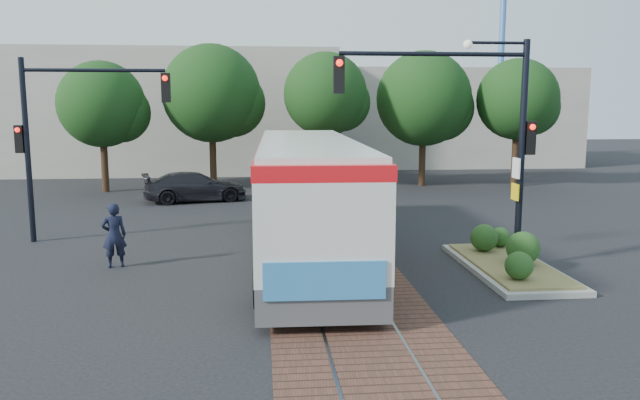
{
  "coord_description": "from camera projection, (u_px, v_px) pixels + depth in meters",
  "views": [
    {
      "loc": [
        -1.94,
        -17.07,
        4.53
      ],
      "look_at": [
        -0.14,
        1.79,
        1.6
      ],
      "focal_mm": 35.0,
      "sensor_mm": 36.0,
      "label": 1
    }
  ],
  "objects": [
    {
      "name": "ground",
      "position": [
        331.0,
        265.0,
        17.67
      ],
      "size": [
        120.0,
        120.0,
        0.0
      ],
      "primitive_type": "plane",
      "color": "black",
      "rests_on": "ground"
    },
    {
      "name": "trackbed",
      "position": [
        318.0,
        236.0,
        21.61
      ],
      "size": [
        3.6,
        40.0,
        0.02
      ],
      "color": "#553226",
      "rests_on": "ground"
    },
    {
      "name": "tree_row",
      "position": [
        319.0,
        98.0,
        33.2
      ],
      "size": [
        26.4,
        5.6,
        7.67
      ],
      "color": "#382314",
      "rests_on": "ground"
    },
    {
      "name": "warehouses",
      "position": [
        280.0,
        114.0,
        45.32
      ],
      "size": [
        40.0,
        13.0,
        8.0
      ],
      "color": "#ADA899",
      "rests_on": "ground"
    },
    {
      "name": "crane",
      "position": [
        502.0,
        26.0,
        51.15
      ],
      "size": [
        8.0,
        0.5,
        18.0
      ],
      "color": "#3F72B2",
      "rests_on": "ground"
    },
    {
      "name": "city_bus",
      "position": [
        307.0,
        192.0,
        18.43
      ],
      "size": [
        3.12,
        13.17,
        3.5
      ],
      "rotation": [
        0.0,
        0.0,
        -0.02
      ],
      "color": "#47474A",
      "rests_on": "ground"
    },
    {
      "name": "traffic_island",
      "position": [
        508.0,
        258.0,
        17.19
      ],
      "size": [
        2.2,
        5.2,
        1.13
      ],
      "color": "gray",
      "rests_on": "ground"
    },
    {
      "name": "signal_pole_main",
      "position": [
        479.0,
        118.0,
        16.6
      ],
      "size": [
        5.49,
        0.46,
        6.0
      ],
      "color": "black",
      "rests_on": "ground"
    },
    {
      "name": "signal_pole_left",
      "position": [
        62.0,
        125.0,
        20.23
      ],
      "size": [
        4.99,
        0.34,
        6.0
      ],
      "color": "black",
      "rests_on": "ground"
    },
    {
      "name": "officer",
      "position": [
        114.0,
        235.0,
        17.33
      ],
      "size": [
        0.76,
        0.61,
        1.82
      ],
      "primitive_type": "imported",
      "rotation": [
        0.0,
        0.0,
        3.44
      ],
      "color": "black",
      "rests_on": "ground"
    },
    {
      "name": "parked_car",
      "position": [
        195.0,
        187.0,
        29.18
      ],
      "size": [
        5.07,
        2.97,
        1.38
      ],
      "primitive_type": "imported",
      "rotation": [
        0.0,
        0.0,
        1.8
      ],
      "color": "black",
      "rests_on": "ground"
    }
  ]
}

